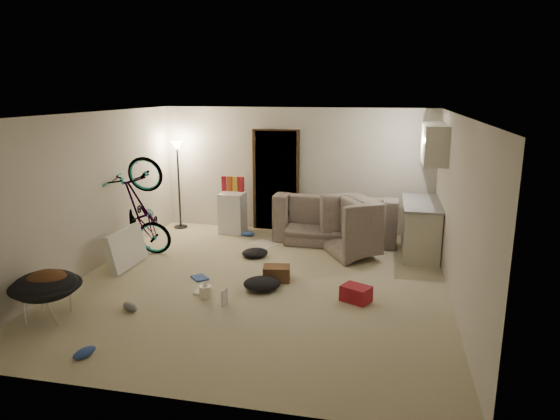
% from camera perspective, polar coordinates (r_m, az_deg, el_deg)
% --- Properties ---
extents(floor, '(5.50, 6.00, 0.02)m').
position_cam_1_polar(floor, '(7.62, -2.38, -8.33)').
color(floor, '#B8AF8D').
rests_on(floor, ground).
extents(ceiling, '(5.50, 6.00, 0.02)m').
position_cam_1_polar(ceiling, '(7.08, -2.58, 10.95)').
color(ceiling, white).
rests_on(ceiling, wall_back).
extents(wall_back, '(5.50, 0.02, 2.50)m').
position_cam_1_polar(wall_back, '(10.14, 1.83, 4.58)').
color(wall_back, beige).
rests_on(wall_back, floor).
extents(wall_front, '(5.50, 0.02, 2.50)m').
position_cam_1_polar(wall_front, '(4.52, -12.23, -7.24)').
color(wall_front, beige).
rests_on(wall_front, floor).
extents(wall_left, '(0.02, 6.00, 2.50)m').
position_cam_1_polar(wall_left, '(8.37, -21.09, 1.76)').
color(wall_left, beige).
rests_on(wall_left, floor).
extents(wall_right, '(0.02, 6.00, 2.50)m').
position_cam_1_polar(wall_right, '(7.09, 19.67, -0.13)').
color(wall_right, beige).
rests_on(wall_right, floor).
extents(doorway, '(0.85, 0.10, 2.04)m').
position_cam_1_polar(doorway, '(10.21, -0.43, 3.35)').
color(doorway, black).
rests_on(doorway, floor).
extents(door_trim, '(0.97, 0.04, 2.10)m').
position_cam_1_polar(door_trim, '(10.19, -0.47, 3.32)').
color(door_trim, '#362413').
rests_on(door_trim, floor).
extents(floor_lamp, '(0.28, 0.28, 1.81)m').
position_cam_1_polar(floor_lamp, '(10.49, -11.59, 4.93)').
color(floor_lamp, black).
rests_on(floor_lamp, floor).
extents(kitchen_counter, '(0.60, 1.50, 0.88)m').
position_cam_1_polar(kitchen_counter, '(9.18, 15.72, -2.05)').
color(kitchen_counter, beige).
rests_on(kitchen_counter, floor).
extents(counter_top, '(0.64, 1.54, 0.04)m').
position_cam_1_polar(counter_top, '(9.07, 15.90, 0.75)').
color(counter_top, gray).
rests_on(counter_top, kitchen_counter).
extents(kitchen_uppers, '(0.38, 1.40, 0.65)m').
position_cam_1_polar(kitchen_uppers, '(8.92, 17.18, 7.30)').
color(kitchen_uppers, beige).
rests_on(kitchen_uppers, wall_right).
extents(sofa, '(2.34, 0.98, 0.67)m').
position_cam_1_polar(sofa, '(9.66, 6.44, -1.48)').
color(sofa, '#333A33').
rests_on(sofa, floor).
extents(armchair, '(1.43, 1.49, 0.74)m').
position_cam_1_polar(armchair, '(8.98, 10.27, -2.55)').
color(armchair, '#333A33').
rests_on(armchair, floor).
extents(bicycle, '(1.83, 0.87, 1.04)m').
position_cam_1_polar(bicycle, '(8.99, -15.43, -2.16)').
color(bicycle, black).
rests_on(bicycle, floor).
extents(book_asset, '(0.26, 0.21, 0.02)m').
position_cam_1_polar(book_asset, '(6.83, -6.65, -10.94)').
color(book_asset, maroon).
rests_on(book_asset, floor).
extents(mini_fridge, '(0.49, 0.49, 0.82)m').
position_cam_1_polar(mini_fridge, '(10.15, -5.43, -0.31)').
color(mini_fridge, white).
rests_on(mini_fridge, floor).
extents(snack_box_0, '(0.12, 0.10, 0.30)m').
position_cam_1_polar(snack_box_0, '(10.08, -6.42, 3.01)').
color(snack_box_0, maroon).
rests_on(snack_box_0, mini_fridge).
extents(snack_box_1, '(0.10, 0.07, 0.30)m').
position_cam_1_polar(snack_box_1, '(10.04, -5.77, 2.99)').
color(snack_box_1, '#BC4517').
rests_on(snack_box_1, mini_fridge).
extents(snack_box_2, '(0.11, 0.08, 0.30)m').
position_cam_1_polar(snack_box_2, '(10.01, -5.12, 2.97)').
color(snack_box_2, gold).
rests_on(snack_box_2, mini_fridge).
extents(snack_box_3, '(0.11, 0.09, 0.30)m').
position_cam_1_polar(snack_box_3, '(9.97, -4.46, 2.94)').
color(snack_box_3, maroon).
rests_on(snack_box_3, mini_fridge).
extents(saucer_chair, '(0.87, 0.87, 0.62)m').
position_cam_1_polar(saucer_chair, '(6.98, -25.14, -8.47)').
color(saucer_chair, silver).
rests_on(saucer_chair, floor).
extents(hoodie, '(0.61, 0.58, 0.22)m').
position_cam_1_polar(hoodie, '(6.86, -25.12, -7.12)').
color(hoodie, '#4B2C19').
rests_on(hoodie, saucer_chair).
extents(sofa_drape, '(0.59, 0.50, 0.28)m').
position_cam_1_polar(sofa_drape, '(9.75, 0.91, -0.04)').
color(sofa_drape, black).
rests_on(sofa_drape, sofa).
extents(tv_box, '(0.28, 0.96, 0.64)m').
position_cam_1_polar(tv_box, '(8.54, -17.17, -4.19)').
color(tv_box, silver).
rests_on(tv_box, floor).
extents(drink_case_a, '(0.44, 0.35, 0.23)m').
position_cam_1_polar(drink_case_a, '(7.64, -0.40, -7.26)').
color(drink_case_a, brown).
rests_on(drink_case_a, floor).
extents(drink_case_b, '(0.46, 0.42, 0.22)m').
position_cam_1_polar(drink_case_b, '(7.02, 8.68, -9.43)').
color(drink_case_b, maroon).
rests_on(drink_case_b, floor).
extents(juicer, '(0.17, 0.17, 0.25)m').
position_cam_1_polar(juicer, '(7.13, -8.52, -9.11)').
color(juicer, '#EBE8CC').
rests_on(juicer, floor).
extents(newspaper, '(0.63, 0.60, 0.01)m').
position_cam_1_polar(newspaper, '(9.44, -1.84, -3.87)').
color(newspaper, silver).
rests_on(newspaper, floor).
extents(book_blue, '(0.33, 0.33, 0.03)m').
position_cam_1_polar(book_blue, '(7.84, -9.16, -7.66)').
color(book_blue, '#2A4998').
rests_on(book_blue, floor).
extents(book_white, '(0.20, 0.27, 0.02)m').
position_cam_1_polar(book_white, '(7.35, -8.80, -9.14)').
color(book_white, silver).
rests_on(book_white, floor).
extents(shoe_0, '(0.29, 0.14, 0.10)m').
position_cam_1_polar(shoe_0, '(9.92, -3.71, -2.73)').
color(shoe_0, '#2A4998').
rests_on(shoe_0, floor).
extents(shoe_1, '(0.25, 0.26, 0.09)m').
position_cam_1_polar(shoe_1, '(9.70, 0.57, -3.11)').
color(shoe_1, slate).
rests_on(shoe_1, floor).
extents(shoe_2, '(0.21, 0.31, 0.11)m').
position_cam_1_polar(shoe_2, '(6.02, -21.45, -14.92)').
color(shoe_2, '#2A4998').
rests_on(shoe_2, floor).
extents(shoe_3, '(0.31, 0.25, 0.11)m').
position_cam_1_polar(shoe_3, '(6.96, -16.76, -10.56)').
color(shoe_3, slate).
rests_on(shoe_3, floor).
extents(clothes_lump_a, '(0.65, 0.60, 0.18)m').
position_cam_1_polar(clothes_lump_a, '(7.33, -2.06, -8.40)').
color(clothes_lump_a, black).
rests_on(clothes_lump_a, floor).
extents(clothes_lump_b, '(0.60, 0.58, 0.14)m').
position_cam_1_polar(clothes_lump_b, '(8.73, -2.88, -4.90)').
color(clothes_lump_b, black).
rests_on(clothes_lump_b, floor).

